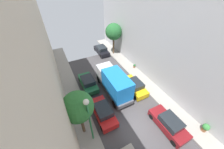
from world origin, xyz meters
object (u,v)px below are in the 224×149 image
(parked_car_left_4, at_px, (88,83))
(parked_car_right_3, at_px, (134,86))
(street_tree_0, at_px, (78,107))
(lamp_post, at_px, (89,116))
(parked_car_right_2, at_px, (169,124))
(delivery_truck, at_px, (114,82))
(potted_plant_1, at_px, (206,128))
(parked_car_right_4, at_px, (102,50))
(street_tree_1, at_px, (114,32))
(potted_plant_2, at_px, (134,66))
(parked_car_left_3, at_px, (103,112))

(parked_car_left_4, distance_m, parked_car_right_3, 6.41)
(street_tree_0, height_order, lamp_post, lamp_post)
(parked_car_right_2, distance_m, delivery_truck, 7.57)
(parked_car_left_4, relative_size, potted_plant_1, 4.20)
(parked_car_right_4, distance_m, potted_plant_1, 19.62)
(delivery_truck, relative_size, street_tree_1, 1.14)
(street_tree_0, bearing_deg, potted_plant_2, 32.35)
(street_tree_0, distance_m, lamp_post, 1.27)
(parked_car_left_3, height_order, parked_car_right_3, same)
(parked_car_left_3, relative_size, street_tree_0, 0.79)
(parked_car_right_2, relative_size, parked_car_right_4, 1.00)
(parked_car_left_3, relative_size, parked_car_right_3, 1.00)
(delivery_truck, bearing_deg, parked_car_left_3, -134.73)
(street_tree_0, bearing_deg, parked_car_left_3, 17.56)
(street_tree_0, relative_size, potted_plant_1, 5.29)
(potted_plant_2, bearing_deg, parked_car_left_4, -174.82)
(potted_plant_2, height_order, lamp_post, lamp_post)
(parked_car_left_3, height_order, parked_car_right_4, same)
(parked_car_left_3, height_order, parked_car_left_4, same)
(parked_car_right_2, distance_m, parked_car_right_3, 6.11)
(parked_car_left_4, height_order, street_tree_1, street_tree_1)
(parked_car_left_3, xyz_separation_m, parked_car_right_4, (5.40, 13.20, 0.00))
(street_tree_0, distance_m, potted_plant_1, 12.56)
(parked_car_left_4, relative_size, parked_car_right_2, 1.00)
(parked_car_right_3, bearing_deg, street_tree_0, -161.50)
(parked_car_right_4, bearing_deg, parked_car_right_3, -90.00)
(parked_car_right_3, relative_size, potted_plant_1, 4.20)
(parked_car_right_3, relative_size, delivery_truck, 0.64)
(parked_car_right_4, bearing_deg, parked_car_left_3, -112.25)
(lamp_post, bearing_deg, parked_car_left_3, 45.00)
(potted_plant_1, relative_size, potted_plant_2, 1.54)
(delivery_truck, xyz_separation_m, potted_plant_1, (5.65, -8.93, -1.08))
(parked_car_right_3, bearing_deg, potted_plant_1, -69.87)
(street_tree_1, distance_m, lamp_post, 16.81)
(parked_car_left_3, xyz_separation_m, parked_car_right_3, (5.40, 1.85, 0.00))
(parked_car_right_2, bearing_deg, potted_plant_2, 74.12)
(delivery_truck, xyz_separation_m, potted_plant_2, (5.64, 3.34, -1.30))
(parked_car_right_2, bearing_deg, parked_car_right_4, 90.00)
(parked_car_left_4, relative_size, parked_car_right_3, 1.00)
(parked_car_right_3, height_order, delivery_truck, delivery_truck)
(lamp_post, bearing_deg, parked_car_right_3, 27.20)
(delivery_truck, height_order, potted_plant_2, delivery_truck)
(potted_plant_1, bearing_deg, parked_car_right_4, 98.65)
(parked_car_left_3, distance_m, parked_car_right_4, 14.26)
(parked_car_left_3, xyz_separation_m, potted_plant_1, (8.35, -6.20, -0.01))
(potted_plant_2, bearing_deg, street_tree_0, -147.65)
(parked_car_right_2, xyz_separation_m, street_tree_0, (-7.87, 3.48, 3.33))
(parked_car_left_4, bearing_deg, potted_plant_1, -54.04)
(parked_car_right_2, relative_size, street_tree_1, 0.73)
(parked_car_right_3, distance_m, potted_plant_1, 8.58)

